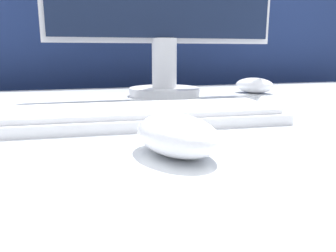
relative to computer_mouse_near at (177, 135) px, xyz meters
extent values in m
cube|color=navy|center=(0.02, 0.83, -0.24)|extent=(5.00, 0.03, 1.11)
ellipsoid|color=white|center=(0.00, 0.00, 0.00)|extent=(0.10, 0.13, 0.04)
cube|color=silver|center=(-0.01, 0.17, -0.01)|extent=(0.46, 0.16, 0.02)
cube|color=silver|center=(-0.01, 0.17, 0.00)|extent=(0.43, 0.15, 0.01)
cylinder|color=silver|center=(0.11, 0.47, -0.01)|extent=(0.18, 0.18, 0.02)
cylinder|color=silver|center=(0.11, 0.47, 0.06)|extent=(0.06, 0.06, 0.12)
ellipsoid|color=white|center=(0.36, 0.46, 0.00)|extent=(0.12, 0.12, 0.04)
camera|label=1|loc=(-0.10, -0.32, 0.08)|focal=35.00mm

